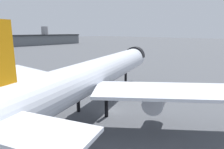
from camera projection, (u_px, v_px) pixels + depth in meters
ground at (113, 110)px, 41.64m from camera, size 900.00×900.00×0.00m
airliner_near_gate at (97, 74)px, 40.27m from camera, size 61.30×54.67×17.28m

